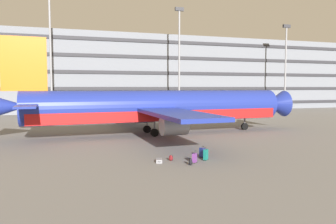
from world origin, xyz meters
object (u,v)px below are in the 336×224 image
object	(u,v)px
suitcase_purple	(195,158)
backpack_small	(171,158)
suitcase_scuffed	(206,154)
backpack_large	(191,162)
suitcase_laid_flat	(159,161)
airliner	(157,108)
suitcase_upright	(202,152)

from	to	relation	value
suitcase_purple	backpack_small	world-z (taller)	suitcase_purple
suitcase_scuffed	backpack_large	xyz separation A→B (m)	(-1.64, -1.10, -0.20)
suitcase_laid_flat	backpack_small	size ratio (longest dim) A/B	1.72
airliner	backpack_large	distance (m)	15.45
suitcase_purple	backpack_large	size ratio (longest dim) A/B	1.61
suitcase_scuffed	backpack_small	bearing A→B (deg)	166.24
airliner	backpack_large	xyz separation A→B (m)	(-1.72, -15.08, -2.88)
suitcase_purple	suitcase_upright	distance (m)	1.95
suitcase_scuffed	backpack_small	xyz separation A→B (m)	(-2.56, 0.63, -0.24)
suitcase_scuffed	suitcase_upright	world-z (taller)	suitcase_scuffed
suitcase_purple	suitcase_laid_flat	distance (m)	2.58
suitcase_scuffed	suitcase_purple	bearing A→B (deg)	-155.04
suitcase_scuffed	suitcase_upright	xyz separation A→B (m)	(0.15, 0.97, -0.04)
airliner	suitcase_laid_flat	bearing A→B (deg)	-104.85
backpack_large	suitcase_laid_flat	bearing A→B (deg)	141.69
suitcase_scuffed	suitcase_purple	size ratio (longest dim) A/B	1.06
suitcase_laid_flat	backpack_small	xyz separation A→B (m)	(0.96, 0.24, 0.07)
airliner	backpack_large	size ratio (longest dim) A/B	64.60
airliner	suitcase_upright	bearing A→B (deg)	-89.71
airliner	suitcase_upright	size ratio (longest dim) A/B	41.05
suitcase_purple	backpack_small	size ratio (longest dim) A/B	1.89
suitcase_scuffed	suitcase_laid_flat	bearing A→B (deg)	173.80
backpack_large	suitcase_scuffed	bearing A→B (deg)	33.90
suitcase_upright	suitcase_scuffed	bearing A→B (deg)	-98.52
suitcase_upright	backpack_small	distance (m)	2.73
suitcase_purple	backpack_large	bearing A→B (deg)	-132.08
suitcase_laid_flat	suitcase_purple	bearing A→B (deg)	-20.50
suitcase_laid_flat	backpack_small	world-z (taller)	backpack_small
suitcase_scuffed	backpack_large	world-z (taller)	suitcase_scuffed
suitcase_purple	suitcase_scuffed	bearing A→B (deg)	24.96
suitcase_upright	backpack_large	world-z (taller)	suitcase_upright
suitcase_laid_flat	backpack_large	world-z (taller)	backpack_large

